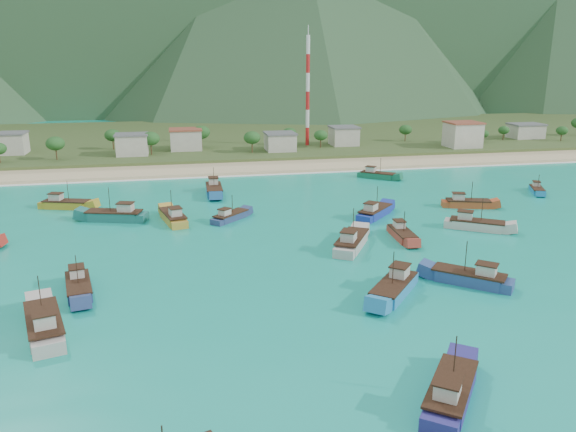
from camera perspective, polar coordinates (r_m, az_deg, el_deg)
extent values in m
plane|color=#0C8D7E|center=(83.94, -2.11, -5.53)|extent=(600.00, 600.00, 0.00)
cube|color=beige|center=(159.59, -6.83, 4.71)|extent=(400.00, 18.00, 1.20)
cube|color=#385123|center=(219.63, -8.23, 7.71)|extent=(400.00, 110.00, 2.40)
cube|color=white|center=(150.31, -6.51, 4.03)|extent=(400.00, 2.50, 0.08)
cube|color=beige|center=(194.39, -26.13, 6.60)|extent=(7.59, 8.29, 6.15)
cube|color=beige|center=(178.61, -15.55, 6.94)|extent=(9.29, 7.21, 6.07)
cube|color=beige|center=(185.23, -10.34, 7.60)|extent=(9.77, 8.15, 6.31)
cube|color=beige|center=(181.21, -0.81, 7.51)|extent=(9.06, 9.14, 5.25)
cube|color=beige|center=(193.37, 5.69, 8.05)|extent=(8.69, 8.38, 5.85)
cube|color=beige|center=(196.96, 17.32, 7.85)|extent=(10.27, 9.14, 7.81)
cube|color=beige|center=(227.07, 22.99, 7.92)|extent=(11.31, 8.10, 4.85)
cylinder|color=red|center=(192.18, 1.97, 8.09)|extent=(1.20, 1.20, 5.97)
cylinder|color=white|center=(191.46, 1.99, 9.86)|extent=(1.20, 1.20, 5.97)
cylinder|color=red|center=(190.93, 2.01, 11.64)|extent=(1.20, 1.20, 5.97)
cylinder|color=white|center=(190.58, 2.03, 13.43)|extent=(1.20, 1.20, 5.97)
cylinder|color=red|center=(190.42, 2.04, 15.22)|extent=(1.20, 1.20, 5.97)
cylinder|color=white|center=(190.44, 2.06, 17.02)|extent=(1.20, 1.20, 5.97)
cube|color=beige|center=(108.82, 18.64, -1.00)|extent=(10.79, 8.61, 1.97)
cube|color=beige|center=(108.45, 17.56, 0.02)|extent=(3.14, 3.01, 1.60)
cylinder|color=#382114|center=(107.96, 19.11, 0.59)|extent=(0.12, 0.12, 4.42)
cube|color=#215A99|center=(130.74, -7.51, 2.49)|extent=(3.69, 11.63, 2.10)
cube|color=beige|center=(132.62, -7.59, 3.52)|extent=(2.18, 2.67, 1.71)
cylinder|color=#382114|center=(129.36, -7.55, 3.90)|extent=(0.12, 0.12, 4.72)
cube|color=#1A3199|center=(112.92, 8.85, 0.26)|extent=(9.87, 10.02, 1.97)
cube|color=beige|center=(110.49, 8.42, 0.89)|extent=(3.15, 3.16, 1.60)
cylinder|color=#382114|center=(112.66, 9.05, 1.91)|extent=(0.12, 0.12, 4.44)
cube|color=#AD4420|center=(124.33, 17.81, 1.09)|extent=(10.52, 5.88, 1.84)
cube|color=beige|center=(123.52, 16.93, 1.87)|extent=(2.74, 2.45, 1.49)
cylinder|color=#382114|center=(123.76, 18.18, 2.42)|extent=(0.12, 0.12, 4.13)
cube|color=#B38D23|center=(126.33, -21.56, 0.99)|extent=(11.07, 6.24, 1.93)
cube|color=beige|center=(126.95, -22.50, 1.77)|extent=(2.89, 2.59, 1.57)
cylinder|color=#382114|center=(125.34, -21.46, 2.37)|extent=(0.12, 0.12, 4.34)
cube|color=navy|center=(82.85, 17.86, -6.17)|extent=(10.51, 9.77, 2.02)
cube|color=beige|center=(81.85, 19.52, -5.22)|extent=(3.24, 3.19, 1.64)
cylinder|color=#382114|center=(81.83, 17.62, -3.97)|extent=(0.12, 0.12, 4.54)
cube|color=navy|center=(109.73, -5.82, -0.18)|extent=(8.23, 8.20, 1.63)
cube|color=beige|center=(107.98, -6.45, 0.35)|extent=(2.60, 2.60, 1.32)
cylinder|color=#382114|center=(109.41, -5.69, 1.21)|extent=(0.12, 0.12, 3.67)
cube|color=navy|center=(56.39, 16.20, -16.98)|extent=(9.47, 10.96, 2.05)
cube|color=beige|center=(53.47, 15.90, -16.57)|extent=(3.19, 3.28, 1.66)
cylinder|color=#382114|center=(55.25, 16.59, -13.73)|extent=(0.12, 0.12, 4.60)
cube|color=#B0892E|center=(110.31, -11.60, -0.25)|extent=(5.65, 11.43, 2.00)
cube|color=beige|center=(107.71, -11.38, 0.38)|extent=(2.52, 2.89, 1.62)
cylinder|color=#382114|center=(110.06, -11.77, 1.46)|extent=(0.12, 0.12, 4.49)
cube|color=#A23729|center=(99.98, 11.54, -2.02)|extent=(3.32, 9.47, 1.69)
cube|color=beige|center=(101.24, 11.23, -0.87)|extent=(1.83, 2.22, 1.38)
cylinder|color=#382114|center=(98.70, 11.73, -0.59)|extent=(0.12, 0.12, 3.81)
cube|color=#1C645E|center=(113.72, -17.24, -0.12)|extent=(12.41, 6.78, 2.16)
cube|color=beige|center=(112.32, -16.17, 0.81)|extent=(3.22, 2.86, 1.76)
cylinder|color=#382114|center=(113.10, -17.70, 1.61)|extent=(0.12, 0.12, 4.87)
cube|color=#B1A9A2|center=(94.07, 6.49, -2.79)|extent=(9.06, 11.93, 2.15)
cube|color=beige|center=(91.22, 6.19, -2.09)|extent=(3.24, 3.42, 1.75)
cylinder|color=#382114|center=(93.65, 6.65, -0.64)|extent=(0.12, 0.12, 4.83)
cube|color=#1776B0|center=(143.51, 23.96, 2.31)|extent=(5.55, 8.32, 1.47)
cube|color=beige|center=(144.82, 23.91, 2.97)|extent=(2.11, 2.28, 1.19)
cylinder|color=#382114|center=(142.59, 24.10, 3.20)|extent=(0.12, 0.12, 3.30)
cube|color=navy|center=(81.00, -20.47, -7.00)|extent=(4.90, 10.57, 1.85)
cube|color=beige|center=(82.35, -20.66, -5.38)|extent=(2.27, 2.63, 1.50)
cylinder|color=#382114|center=(79.39, -20.66, -5.15)|extent=(0.12, 0.12, 4.17)
cube|color=#146344|center=(148.67, 9.12, 3.99)|extent=(9.57, 8.50, 1.80)
cube|color=beige|center=(148.98, 8.40, 4.69)|extent=(2.90, 2.83, 1.47)
cylinder|color=#382114|center=(147.94, 9.38, 5.08)|extent=(0.12, 0.12, 4.06)
cube|color=#227DBA|center=(76.55, 10.66, -7.47)|extent=(10.00, 10.93, 2.08)
cube|color=beige|center=(77.92, 11.28, -5.58)|extent=(3.29, 3.34, 1.69)
cylinder|color=#382114|center=(74.71, 10.63, -5.26)|extent=(0.12, 0.12, 4.69)
cube|color=#ACA39B|center=(71.50, -23.51, -10.28)|extent=(6.72, 12.63, 2.20)
cube|color=beige|center=(68.42, -23.53, -9.63)|extent=(2.88, 3.25, 1.79)
cylinder|color=#382114|center=(70.71, -23.87, -7.44)|extent=(0.12, 0.12, 4.96)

